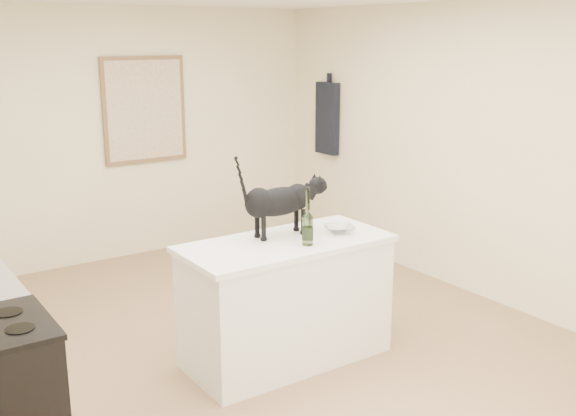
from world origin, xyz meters
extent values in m
plane|color=#966C50|center=(0.00, 0.00, 0.00)|extent=(5.50, 5.50, 0.00)
plane|color=beige|center=(0.00, 2.75, 1.30)|extent=(4.50, 0.00, 4.50)
plane|color=beige|center=(2.25, 0.00, 1.30)|extent=(0.00, 5.50, 5.50)
cube|color=white|center=(0.10, -0.20, 0.43)|extent=(1.44, 0.67, 0.86)
cube|color=white|center=(0.10, -0.20, 0.88)|extent=(1.50, 0.70, 0.04)
cube|color=brown|center=(0.30, 2.72, 1.55)|extent=(0.90, 0.03, 1.10)
cube|color=beige|center=(0.30, 2.70, 1.55)|extent=(0.82, 0.00, 1.02)
cube|color=black|center=(2.19, 2.05, 1.40)|extent=(0.08, 0.34, 0.80)
cylinder|color=#2F5020|center=(0.17, -0.36, 1.08)|extent=(0.09, 0.09, 0.36)
imported|color=silver|center=(0.53, -0.26, 0.93)|extent=(0.29, 0.29, 0.05)
camera|label=1|loc=(-2.43, -3.91, 2.29)|focal=41.76mm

